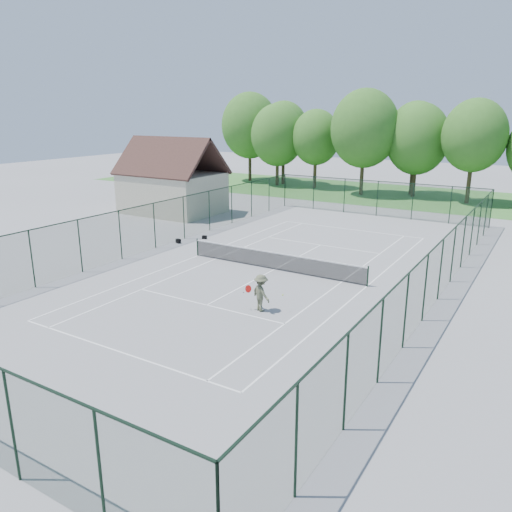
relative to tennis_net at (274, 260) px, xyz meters
The scene contains 10 objects.
ground 0.58m from the tennis_net, ahead, with size 140.00×140.00×0.00m, color gray.
grass_far 30.01m from the tennis_net, 90.00° to the left, with size 80.00×16.00×0.01m, color #428135.
court_lines 0.57m from the tennis_net, ahead, with size 11.05×23.85×0.01m.
tennis_net is the anchor object (origin of this frame).
fence_enclosure 0.98m from the tennis_net, ahead, with size 18.05×36.05×3.02m.
utility_building 19.04m from the tennis_net, 147.99° to the left, with size 8.60×6.27×6.63m.
tree_line_far 30.48m from the tennis_net, 90.00° to the left, with size 39.40×6.40×9.70m.
sports_bag_a 8.75m from the tennis_net, 168.24° to the left, with size 0.36×0.22×0.29m, color black.
sports_bag_b 8.57m from the tennis_net, 154.70° to the left, with size 0.32×0.19×0.25m, color black.
tennis_player 6.19m from the tennis_net, 66.19° to the right, with size 1.81×1.03×1.71m.
Camera 1 is at (13.24, -23.69, 8.65)m, focal length 35.00 mm.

